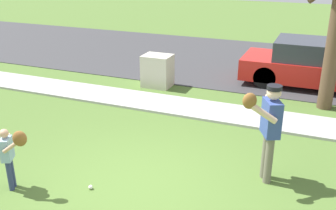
# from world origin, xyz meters

# --- Properties ---
(ground_plane) EXTENTS (48.00, 48.00, 0.00)m
(ground_plane) POSITION_xyz_m (0.00, 3.50, 0.00)
(ground_plane) COLOR #4C6B2D
(sidewalk_strip) EXTENTS (36.00, 1.20, 0.06)m
(sidewalk_strip) POSITION_xyz_m (0.00, 3.60, 0.03)
(sidewalk_strip) COLOR #A3A39E
(sidewalk_strip) RESTS_ON ground
(road_surface) EXTENTS (36.00, 6.80, 0.02)m
(road_surface) POSITION_xyz_m (0.00, 8.60, 0.01)
(road_surface) COLOR #38383A
(road_surface) RESTS_ON ground
(person_adult) EXTENTS (0.62, 0.82, 1.72)m
(person_adult) POSITION_xyz_m (1.96, 0.99, 1.07)
(person_adult) COLOR #6B6656
(person_adult) RESTS_ON ground
(person_child) EXTENTS (0.58, 0.35, 1.12)m
(person_child) POSITION_xyz_m (-1.78, -0.84, 0.72)
(person_child) COLOR navy
(person_child) RESTS_ON ground
(baseball) EXTENTS (0.07, 0.07, 0.07)m
(baseball) POSITION_xyz_m (-0.64, -0.38, 0.04)
(baseball) COLOR white
(baseball) RESTS_ON ground
(utility_cabinet) EXTENTS (0.81, 0.65, 0.93)m
(utility_cabinet) POSITION_xyz_m (-1.76, 4.93, 0.46)
(utility_cabinet) COLOR beige
(utility_cabinet) RESTS_ON ground
(parked_hatchback_red) EXTENTS (4.00, 1.75, 1.33)m
(parked_hatchback_red) POSITION_xyz_m (2.41, 6.65, 0.66)
(parked_hatchback_red) COLOR red
(parked_hatchback_red) RESTS_ON road_surface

